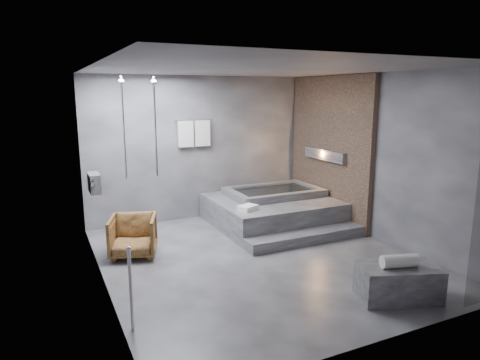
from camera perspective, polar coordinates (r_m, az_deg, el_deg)
room at (r=6.60m, az=4.70°, el=5.06°), size 5.00×5.04×2.82m
tub_deck at (r=8.24m, az=4.27°, el=-4.14°), size 2.20×2.00×0.50m
tub_step at (r=7.33m, az=8.85°, el=-7.56°), size 2.20×0.36×0.18m
concrete_bench at (r=5.67m, az=20.35°, el=-12.69°), size 1.07×0.82×0.42m
driftwood_chair at (r=6.82m, az=-14.07°, el=-7.24°), size 0.86×0.88×0.63m
rolled_towel at (r=5.52m, az=20.49°, el=-10.10°), size 0.47×0.28×0.16m
deck_towel at (r=7.34m, az=1.06°, el=-3.71°), size 0.38×0.33×0.08m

